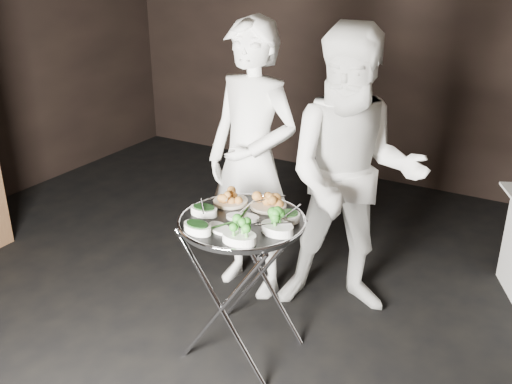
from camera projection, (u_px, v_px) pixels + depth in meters
The scene contains 15 objects.
wall_back at pixel (402, 28), 5.26m from camera, with size 6.00×0.05×3.00m, color black.
tray_stand at pixel (243, 281), 3.17m from camera, with size 0.57×0.48×0.83m.
serving_tray at pixel (242, 221), 3.03m from camera, with size 0.69×0.69×0.04m.
potato_plate_a at pixel (230, 198), 3.21m from camera, with size 0.20×0.20×0.07m.
potato_plate_b at pixel (268, 202), 3.16m from camera, with size 0.20×0.20×0.07m.
greens_bowl at pixel (289, 216), 3.00m from camera, with size 0.11×0.11×0.07m.
asparagus_plate_a at pixel (243, 216), 3.03m from camera, with size 0.20×0.14×0.04m.
asparagus_plate_b at pixel (219, 227), 2.91m from camera, with size 0.18×0.15×0.03m.
spinach_bowl_a at pixel (204, 210), 3.07m from camera, with size 0.16×0.11×0.06m.
spinach_bowl_b at pixel (197, 227), 2.88m from camera, with size 0.18×0.13×0.07m.
broccoli_bowl_a at pixel (277, 227), 2.87m from camera, with size 0.19×0.15×0.07m.
broccoli_bowl_b at pixel (239, 236), 2.78m from camera, with size 0.18×0.14×0.07m.
serving_utensils at pixel (251, 207), 3.05m from camera, with size 0.59×0.42×0.01m.
waiter_left at pixel (252, 162), 3.66m from camera, with size 0.66×0.44×1.82m, color white.
waiter_right at pixel (353, 177), 3.43m from camera, with size 0.88×0.69×1.81m, color white.
Camera 1 is at (1.55, -1.85, 2.16)m, focal length 40.00 mm.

